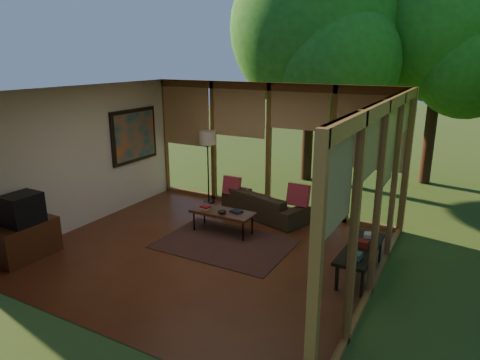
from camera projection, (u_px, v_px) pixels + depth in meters
The scene contains 25 objects.
floor at pixel (205, 252), 7.30m from camera, with size 5.50×5.50×0.00m, color brown.
ceiling at pixel (201, 91), 6.55m from camera, with size 5.50×5.50×0.00m, color silver.
wall_left at pixel (83, 157), 8.19m from camera, with size 0.04×5.00×2.70m, color silver.
wall_front at pixel (81, 228), 4.82m from camera, with size 5.50×0.04×2.70m, color silver.
window_wall_back at pixel (269, 148), 9.03m from camera, with size 5.50×0.12×2.70m, color brown.
window_wall_right at pixel (377, 202), 5.66m from camera, with size 0.12×5.00×2.70m, color brown.
tree_nw at pixel (313, 29), 10.64m from camera, with size 4.16×4.16×5.96m.
tree_ne at pixel (442, 32), 10.27m from camera, with size 3.37×3.37×5.47m.
rug at pixel (225, 243), 7.61m from camera, with size 2.28×1.62×0.01m, color brown.
sofa at pixel (265, 204), 8.84m from camera, with size 1.87×0.73×0.55m, color #362B1B.
pillow_left at pixel (232, 186), 9.06m from camera, with size 0.38×0.13×0.38m, color maroon.
pillow_right at pixel (298, 195), 8.36m from camera, with size 0.43×0.14×0.43m, color maroon.
ct_book_lower at pixel (205, 208), 8.10m from camera, with size 0.18×0.14×0.03m, color beige.
ct_book_upper at pixel (205, 207), 8.09m from camera, with size 0.18×0.13×0.03m, color maroon.
ct_book_side at pixel (236, 211), 7.93m from camera, with size 0.21×0.16×0.03m, color black.
ct_bowl at pixel (222, 212), 7.87m from camera, with size 0.16×0.16×0.07m, color black.
media_cabinet at pixel (26, 240), 7.02m from camera, with size 0.50×1.00×0.60m, color #562E17.
television at pixel (22, 209), 6.86m from camera, with size 0.45×0.55×0.50m, color black.
console_book_a at pixel (348, 254), 6.10m from camera, with size 0.23×0.17×0.08m, color #376058.
console_book_b at pixel (356, 242), 6.48m from camera, with size 0.21×0.15×0.09m, color maroon.
console_book_c at pixel (362, 234), 6.82m from camera, with size 0.23×0.17×0.06m, color beige.
floor_lamp at pixel (208, 142), 9.38m from camera, with size 0.36×0.36×1.65m.
coffee_table at pixel (223, 213), 8.00m from camera, with size 1.20×0.50×0.43m.
side_console at pixel (354, 249), 6.46m from camera, with size 0.60×1.40×0.46m.
wall_painting at pixel (134, 136), 9.30m from camera, with size 0.06×1.35×1.15m.
Camera 1 is at (3.72, -5.57, 3.21)m, focal length 32.00 mm.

